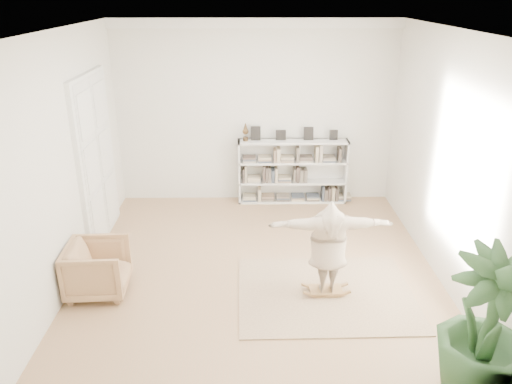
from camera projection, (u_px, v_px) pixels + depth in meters
floor at (258, 272)px, 7.77m from camera, size 6.00×6.00×0.00m
room_shell at (256, 23)px, 9.16m from camera, size 6.00×6.00×6.00m
doors at (97, 161)px, 8.41m from camera, size 0.09×1.78×2.92m
bookshelf at (292, 172)px, 10.14m from camera, size 2.20×0.35×1.64m
armchair at (98, 269)px, 7.12m from camera, size 0.88×0.86×0.77m
rug at (326, 293)px, 7.21m from camera, size 2.53×2.04×0.02m
rocker_board at (326, 290)px, 7.19m from camera, size 0.47×0.29×0.10m
person at (329, 245)px, 6.91m from camera, size 1.70×0.49×1.38m
houseplant at (486, 329)px, 5.11m from camera, size 1.17×1.17×1.73m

